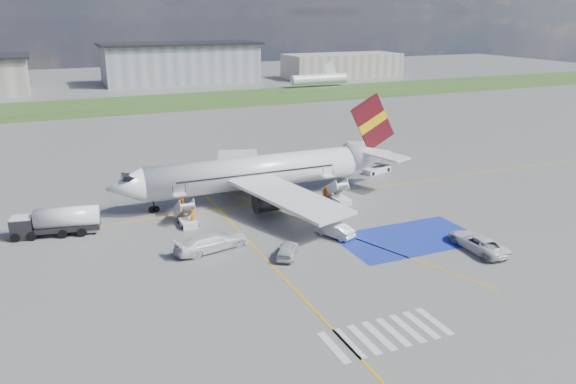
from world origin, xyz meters
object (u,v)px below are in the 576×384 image
at_px(van_white_b, 212,239).
at_px(belt_loader, 377,170).
at_px(airliner, 265,171).
at_px(car_silver_a, 287,250).
at_px(fuel_tanker, 57,224).
at_px(gpu_cart, 88,226).
at_px(van_white_a, 478,240).
at_px(car_silver_b, 335,230).

bearing_deg(van_white_b, belt_loader, -72.04).
height_order(airliner, car_silver_a, airliner).
bearing_deg(fuel_tanker, airliner, 16.97).
xyz_separation_m(belt_loader, van_white_b, (-29.19, -16.99, 0.74)).
relative_size(gpu_cart, van_white_b, 0.36).
bearing_deg(van_white_a, car_silver_a, -16.90).
distance_m(fuel_tanker, car_silver_a, 24.08).
relative_size(gpu_cart, van_white_a, 0.38).
height_order(car_silver_a, car_silver_b, car_silver_b).
distance_m(fuel_tanker, van_white_b, 16.70).
distance_m(fuel_tanker, belt_loader, 43.15).
xyz_separation_m(airliner, gpu_cart, (-20.94, -3.41, -2.71)).
relative_size(belt_loader, car_silver_b, 1.17).
bearing_deg(van_white_a, gpu_cart, -28.38).
distance_m(car_silver_a, car_silver_b, 6.84).
relative_size(airliner, van_white_a, 6.96).
bearing_deg(car_silver_b, airliner, -105.43).
relative_size(airliner, car_silver_b, 8.65).
xyz_separation_m(belt_loader, car_silver_b, (-16.86, -18.75, 0.34)).
height_order(gpu_cart, car_silver_b, gpu_cart).
distance_m(airliner, car_silver_a, 17.88).
relative_size(fuel_tanker, gpu_cart, 4.37).
bearing_deg(van_white_a, fuel_tanker, -27.16).
bearing_deg(car_silver_b, van_white_a, 119.92).
distance_m(belt_loader, van_white_a, 27.73).
distance_m(belt_loader, van_white_b, 33.78).
xyz_separation_m(belt_loader, van_white_a, (-5.87, -27.09, 0.63)).
distance_m(car_silver_a, van_white_b, 7.39).
xyz_separation_m(fuel_tanker, car_silver_a, (19.36, -14.31, -0.51)).
bearing_deg(gpu_cart, belt_loader, 20.47).
height_order(belt_loader, van_white_b, van_white_b).
distance_m(gpu_cart, belt_loader, 40.43).
bearing_deg(fuel_tanker, car_silver_a, -26.20).
xyz_separation_m(gpu_cart, belt_loader, (39.71, 7.61, -0.33)).
distance_m(airliner, van_white_b, 16.66).
xyz_separation_m(car_silver_b, van_white_a, (10.99, -8.34, 0.29)).
xyz_separation_m(gpu_cart, van_white_a, (33.84, -19.48, 0.30)).
relative_size(fuel_tanker, car_silver_a, 2.12).
relative_size(gpu_cart, car_silver_a, 0.49).
height_order(fuel_tanker, car_silver_b, fuel_tanker).
relative_size(belt_loader, van_white_b, 0.89).
xyz_separation_m(belt_loader, car_silver_a, (-23.21, -21.31, 0.34)).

